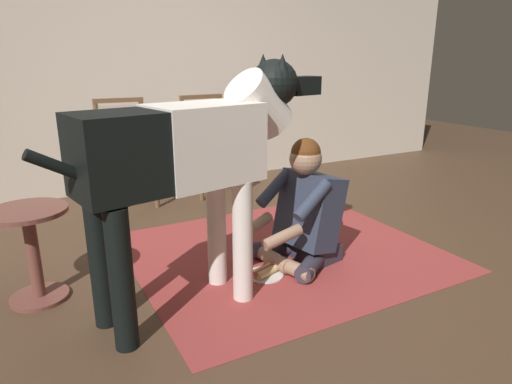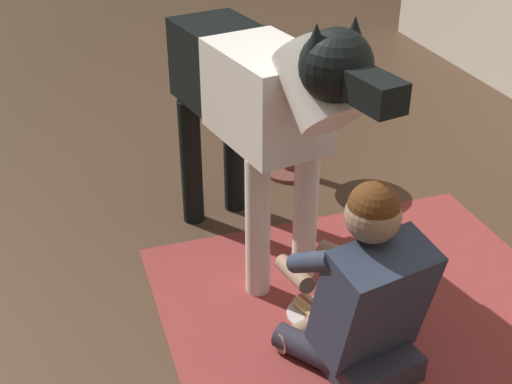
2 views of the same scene
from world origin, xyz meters
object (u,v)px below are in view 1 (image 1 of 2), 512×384
at_px(dining_chair_right_of_pair, 207,139).
at_px(person_sitting_on_floor, 304,213).
at_px(round_side_table, 32,246).
at_px(hot_dog_on_plate, 265,272).
at_px(dining_chair_left_of_pair, 124,147).
at_px(large_dog, 194,152).

height_order(dining_chair_right_of_pair, person_sitting_on_floor, dining_chair_right_of_pair).
height_order(dining_chair_right_of_pair, round_side_table, dining_chair_right_of_pair).
height_order(person_sitting_on_floor, round_side_table, person_sitting_on_floor).
bearing_deg(person_sitting_on_floor, dining_chair_right_of_pair, 87.03).
height_order(person_sitting_on_floor, hot_dog_on_plate, person_sitting_on_floor).
bearing_deg(dining_chair_left_of_pair, hot_dog_on_plate, -78.30).
distance_m(large_dog, round_side_table, 1.08).
bearing_deg(large_dog, dining_chair_right_of_pair, 66.20).
height_order(dining_chair_left_of_pair, dining_chair_right_of_pair, same).
bearing_deg(round_side_table, person_sitting_on_floor, -10.74).
bearing_deg(dining_chair_left_of_pair, round_side_table, -118.82).
relative_size(dining_chair_right_of_pair, large_dog, 0.58).
bearing_deg(round_side_table, dining_chair_left_of_pair, 61.18).
bearing_deg(large_dog, person_sitting_on_floor, 11.37).
distance_m(dining_chair_right_of_pair, large_dog, 2.29).
bearing_deg(large_dog, hot_dog_on_plate, 11.37).
bearing_deg(round_side_table, large_dog, -30.36).
bearing_deg(large_dog, round_side_table, 149.64).
distance_m(person_sitting_on_floor, large_dog, 0.98).
xyz_separation_m(dining_chair_left_of_pair, person_sitting_on_floor, (0.74, -1.91, -0.19)).
xyz_separation_m(large_dog, hot_dog_on_plate, (0.49, 0.10, -0.85)).
distance_m(person_sitting_on_floor, hot_dog_on_plate, 0.47).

